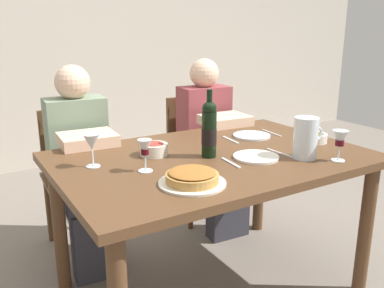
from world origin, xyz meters
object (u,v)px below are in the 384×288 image
object	(u,v)px
wine_bottle	(209,129)
dinner_plate_right_setting	(252,136)
wine_glass_left_diner	(340,140)
dinner_plate_left_setting	(256,157)
baked_tart	(192,178)
dining_table	(212,173)
diner_left	(83,162)
olive_bowl	(315,137)
wine_glass_right_diner	(92,143)
wine_glass_centre	(145,149)
chair_right	(195,148)
chair_left	(75,169)
salad_bowl	(154,148)
water_pitcher	(305,140)
diner_right	(212,140)

from	to	relation	value
wine_bottle	dinner_plate_right_setting	world-z (taller)	wine_bottle
wine_glass_left_diner	dinner_plate_left_setting	world-z (taller)	wine_glass_left_diner
baked_tart	dinner_plate_left_setting	size ratio (longest dim) A/B	1.24
dining_table	wine_bottle	bearing A→B (deg)	-157.47
wine_glass_left_diner	diner_left	xyz separation A→B (m)	(-0.91, 1.04, -0.25)
olive_bowl	wine_glass_right_diner	bearing A→B (deg)	169.21
wine_glass_centre	diner_left	size ratio (longest dim) A/B	0.12
chair_right	dinner_plate_left_setting	bearing A→B (deg)	77.46
dining_table	chair_left	distance (m)	1.01
dinner_plate_left_setting	salad_bowl	bearing A→B (deg)	143.31
wine_glass_right_diner	dinner_plate_left_setting	world-z (taller)	wine_glass_right_diner
water_pitcher	baked_tart	distance (m)	0.64
dinner_plate_right_setting	diner_left	size ratio (longest dim) A/B	0.18
dinner_plate_right_setting	chair_left	size ratio (longest dim) A/B	0.24
dining_table	chair_left	xyz separation A→B (m)	(-0.44, 0.89, -0.17)
salad_bowl	wine_glass_right_diner	distance (m)	0.32
olive_bowl	salad_bowl	bearing A→B (deg)	164.45
chair_left	baked_tart	bearing A→B (deg)	101.20
chair_left	wine_bottle	bearing A→B (deg)	118.20
water_pitcher	chair_right	world-z (taller)	water_pitcher
water_pitcher	chair_right	distance (m)	1.23
dining_table	wine_glass_right_diner	world-z (taller)	wine_glass_right_diner
olive_bowl	wine_glass_left_diner	distance (m)	0.33
wine_bottle	water_pitcher	world-z (taller)	wine_bottle
wine_glass_centre	diner_right	xyz separation A→B (m)	(0.83, 0.71, -0.24)
wine_glass_left_diner	chair_left	distance (m)	1.60
chair_left	olive_bowl	bearing A→B (deg)	140.42
olive_bowl	dinner_plate_right_setting	world-z (taller)	olive_bowl
wine_bottle	chair_left	distance (m)	1.07
dining_table	wine_bottle	size ratio (longest dim) A/B	4.58
wine_glass_right_diner	wine_bottle	bearing A→B (deg)	-15.15
olive_bowl	diner_right	size ratio (longest dim) A/B	0.12
dinner_plate_right_setting	chair_right	size ratio (longest dim) A/B	0.24
water_pitcher	chair_left	xyz separation A→B (m)	(-0.79, 1.16, -0.35)
water_pitcher	dinner_plate_right_setting	xyz separation A→B (m)	(0.04, 0.44, -0.08)
wine_glass_right_diner	wine_glass_centre	distance (m)	0.25
wine_bottle	wine_glass_left_diner	bearing A→B (deg)	-37.21
dining_table	salad_bowl	world-z (taller)	salad_bowl
baked_tart	dinner_plate_left_setting	distance (m)	0.46
salad_bowl	chair_right	world-z (taller)	chair_right
dinner_plate_left_setting	diner_right	bearing A→B (deg)	70.21
dinner_plate_left_setting	chair_left	world-z (taller)	chair_left
salad_bowl	chair_right	distance (m)	1.08
salad_bowl	dinner_plate_right_setting	size ratio (longest dim) A/B	0.65
wine_bottle	olive_bowl	bearing A→B (deg)	-7.06
dinner_plate_left_setting	diner_left	bearing A→B (deg)	126.88
dining_table	water_pitcher	distance (m)	0.47
chair_right	diner_right	size ratio (longest dim) A/B	0.75
chair_right	dinner_plate_right_setting	bearing A→B (deg)	88.28
wine_glass_left_diner	salad_bowl	bearing A→B (deg)	143.14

